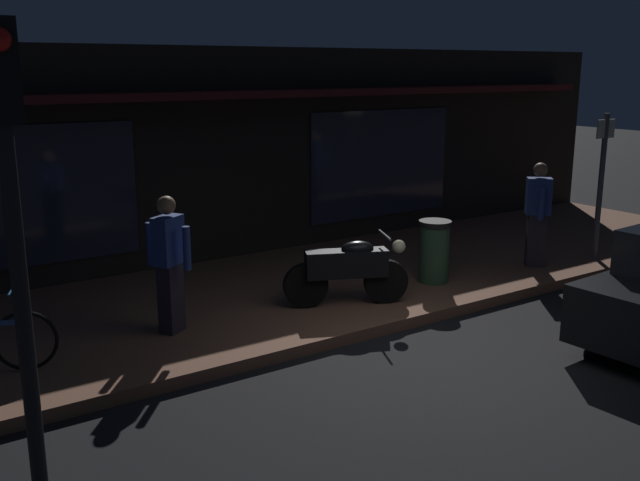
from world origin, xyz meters
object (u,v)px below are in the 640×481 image
motorcycle (349,269)px  person_photographer (169,262)px  person_bystander (537,212)px  trash_bin (434,251)px  sign_post (601,177)px  traffic_light_pole (10,186)px

motorcycle → person_photographer: bearing=170.7°
person_photographer → person_bystander: size_ratio=1.00×
trash_bin → sign_post: bearing=-8.4°
person_bystander → trash_bin: (-1.95, 0.26, -0.41)m
motorcycle → trash_bin: size_ratio=1.72×
person_bystander → person_photographer: bearing=175.3°
person_photographer → trash_bin: 4.08m
traffic_light_pole → sign_post: bearing=11.1°
person_bystander → trash_bin: size_ratio=1.80×
person_bystander → traffic_light_pole: (-8.15, -2.06, 1.45)m
motorcycle → person_bystander: bearing=-1.8°
person_photographer → motorcycle: bearing=-9.3°
sign_post → trash_bin: bearing=171.6°
motorcycle → trash_bin: bearing=5.2°
sign_post → traffic_light_pole: traffic_light_pole is taller
traffic_light_pole → person_photographer: bearing=49.9°
person_photographer → sign_post: 7.33m
person_photographer → person_bystander: bearing=-4.7°
sign_post → person_photographer: bearing=174.4°
motorcycle → sign_post: size_ratio=0.67×
motorcycle → person_bystander: (3.64, -0.11, 0.38)m
motorcycle → trash_bin: motorcycle is taller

